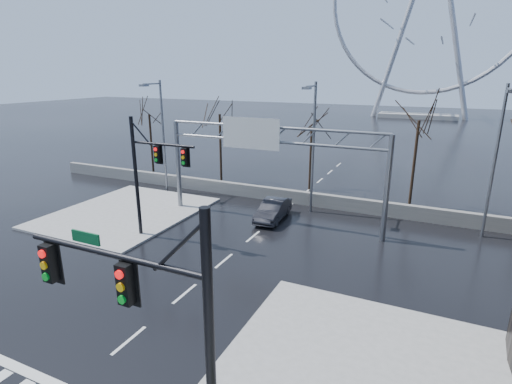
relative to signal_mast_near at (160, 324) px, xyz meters
The scene contains 16 objects.
ground 8.15m from the signal_mast_near, 141.85° to the left, with size 260.00×260.00×0.00m, color black.
sidewalk_right_ext 9.12m from the signal_mast_near, 51.18° to the left, with size 12.00×10.00×0.15m, color gray.
sidewalk_far 23.25m from the signal_mast_near, 135.18° to the left, with size 10.00×12.00×0.15m, color gray.
barrier_wall 24.96m from the signal_mast_near, 102.07° to the left, with size 52.00×0.50×1.10m, color slate.
signal_mast_near is the anchor object (origin of this frame).
signal_mast_far 17.03m from the signal_mast_near, 130.26° to the left, with size 4.72×0.41×8.00m.
sign_gantry 19.79m from the signal_mast_near, 106.19° to the left, with size 16.36×0.40×7.60m.
streetlight_left 28.07m from the signal_mast_near, 127.67° to the left, with size 0.50×2.55×10.00m.
streetlight_mid 22.44m from the signal_mast_near, 98.05° to the left, with size 0.50×2.55×10.00m.
streetlight_right 23.92m from the signal_mast_near, 68.25° to the left, with size 0.50×2.55×10.00m.
tree_far_left 36.36m from the signal_mast_near, 129.53° to the left, with size 3.50×3.50×7.00m.
tree_left 30.98m from the signal_mast_near, 117.18° to the left, with size 3.75×3.75×7.50m.
tree_center 29.00m from the signal_mast_near, 100.21° to the left, with size 3.25×3.25×6.50m.
tree_right 27.84m from the signal_mast_near, 82.02° to the left, with size 3.90×3.90×7.80m.
ferris_wheel 101.29m from the signal_mast_near, 90.08° to the left, with size 45.00×6.00×50.91m.
car 20.75m from the signal_mast_near, 104.78° to the left, with size 1.59×4.57×1.51m, color black.
Camera 1 is at (10.67, -10.50, 10.62)m, focal length 28.00 mm.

